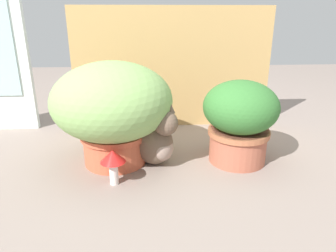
{
  "coord_description": "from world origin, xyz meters",
  "views": [
    {
      "loc": [
        -0.03,
        -1.27,
        0.66
      ],
      "look_at": [
        0.06,
        0.06,
        0.18
      ],
      "focal_mm": 32.69,
      "sensor_mm": 36.0,
      "label": 1
    }
  ],
  "objects_px": {
    "cat": "(153,139)",
    "mushroom_ornament_red": "(113,159)",
    "grass_planter": "(113,107)",
    "mushroom_ornament_pink": "(104,149)",
    "leafy_planter": "(240,119)"
  },
  "relations": [
    {
      "from": "grass_planter",
      "to": "leafy_planter",
      "type": "bearing_deg",
      "value": -2.84
    },
    {
      "from": "mushroom_ornament_pink",
      "to": "mushroom_ornament_red",
      "type": "height_order",
      "value": "mushroom_ornament_red"
    },
    {
      "from": "mushroom_ornament_pink",
      "to": "mushroom_ornament_red",
      "type": "bearing_deg",
      "value": -65.52
    },
    {
      "from": "grass_planter",
      "to": "leafy_planter",
      "type": "distance_m",
      "value": 0.59
    },
    {
      "from": "mushroom_ornament_pink",
      "to": "leafy_planter",
      "type": "bearing_deg",
      "value": 6.03
    },
    {
      "from": "leafy_planter",
      "to": "mushroom_ornament_red",
      "type": "relative_size",
      "value": 2.56
    },
    {
      "from": "mushroom_ornament_red",
      "to": "grass_planter",
      "type": "bearing_deg",
      "value": 93.36
    },
    {
      "from": "leafy_planter",
      "to": "mushroom_ornament_red",
      "type": "bearing_deg",
      "value": -162.35
    },
    {
      "from": "leafy_planter",
      "to": "grass_planter",
      "type": "bearing_deg",
      "value": 177.16
    },
    {
      "from": "leafy_planter",
      "to": "mushroom_ornament_pink",
      "type": "relative_size",
      "value": 2.71
    },
    {
      "from": "mushroom_ornament_pink",
      "to": "cat",
      "type": "bearing_deg",
      "value": 17.13
    },
    {
      "from": "leafy_planter",
      "to": "cat",
      "type": "bearing_deg",
      "value": 179.74
    },
    {
      "from": "cat",
      "to": "mushroom_ornament_red",
      "type": "xyz_separation_m",
      "value": [
        -0.17,
        -0.18,
        -0.01
      ]
    },
    {
      "from": "cat",
      "to": "mushroom_ornament_red",
      "type": "bearing_deg",
      "value": -132.3
    },
    {
      "from": "mushroom_ornament_pink",
      "to": "mushroom_ornament_red",
      "type": "relative_size",
      "value": 0.94
    }
  ]
}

